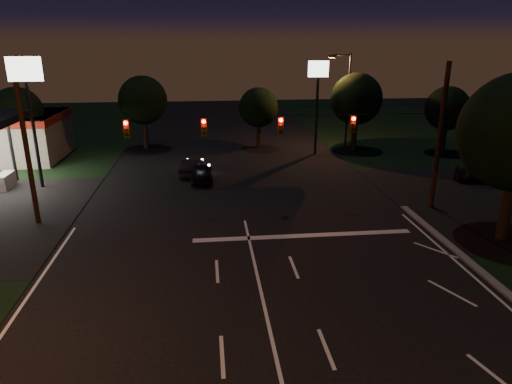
{
  "coord_description": "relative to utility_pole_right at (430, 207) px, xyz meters",
  "views": [
    {
      "loc": [
        -2.07,
        -10.9,
        10.16
      ],
      "look_at": [
        0.27,
        10.35,
        3.0
      ],
      "focal_mm": 32.0,
      "sensor_mm": 36.0,
      "label": 1
    }
  ],
  "objects": [
    {
      "name": "stop_bar",
      "position": [
        -9.0,
        -3.5,
        0.01
      ],
      "size": [
        12.0,
        0.5,
        0.01
      ],
      "primitive_type": "cube",
      "color": "silver",
      "rests_on": "ground"
    },
    {
      "name": "utility_pole_right",
      "position": [
        0.0,
        0.0,
        0.0
      ],
      "size": [
        0.3,
        0.3,
        9.0
      ],
      "primitive_type": "cylinder",
      "color": "black",
      "rests_on": "ground"
    },
    {
      "name": "utility_pole_left",
      "position": [
        -24.0,
        0.0,
        0.0
      ],
      "size": [
        0.28,
        0.28,
        8.0
      ],
      "primitive_type": "cylinder",
      "color": "black",
      "rests_on": "ground"
    },
    {
      "name": "signal_span",
      "position": [
        -12.0,
        -0.04,
        5.5
      ],
      "size": [
        24.0,
        0.4,
        1.56
      ],
      "color": "black",
      "rests_on": "ground"
    },
    {
      "name": "pole_sign_left_near",
      "position": [
        -26.0,
        7.0,
        6.98
      ],
      "size": [
        2.2,
        0.3,
        9.1
      ],
      "color": "black",
      "rests_on": "ground"
    },
    {
      "name": "pole_sign_right",
      "position": [
        -4.0,
        15.0,
        6.24
      ],
      "size": [
        1.8,
        0.3,
        8.4
      ],
      "color": "black",
      "rests_on": "ground"
    },
    {
      "name": "street_light_right_far",
      "position": [
        -0.76,
        17.0,
        5.24
      ],
      "size": [
        2.2,
        0.35,
        9.0
      ],
      "color": "black",
      "rests_on": "ground"
    },
    {
      "name": "tree_far_a",
      "position": [
        -29.98,
        15.12,
        4.26
      ],
      "size": [
        4.2,
        4.2,
        6.42
      ],
      "color": "black",
      "rests_on": "ground"
    },
    {
      "name": "tree_far_b",
      "position": [
        -19.98,
        19.13,
        4.61
      ],
      "size": [
        4.6,
        4.6,
        6.98
      ],
      "color": "black",
      "rests_on": "ground"
    },
    {
      "name": "tree_far_c",
      "position": [
        -8.98,
        18.1,
        3.9
      ],
      "size": [
        3.8,
        3.8,
        5.86
      ],
      "color": "black",
      "rests_on": "ground"
    },
    {
      "name": "tree_far_d",
      "position": [
        0.02,
        16.13,
        4.83
      ],
      "size": [
        4.8,
        4.8,
        7.3
      ],
      "color": "black",
      "rests_on": "ground"
    },
    {
      "name": "tree_far_e",
      "position": [
        8.02,
        14.11,
        4.11
      ],
      "size": [
        4.0,
        4.0,
        6.18
      ],
      "color": "black",
      "rests_on": "ground"
    },
    {
      "name": "car_oncoming_a",
      "position": [
        -14.55,
        7.22,
        0.68
      ],
      "size": [
        1.68,
        4.04,
        1.37
      ],
      "primitive_type": "imported",
      "rotation": [
        0.0,
        0.0,
        3.16
      ],
      "color": "black",
      "rests_on": "ground"
    },
    {
      "name": "car_oncoming_b",
      "position": [
        -15.35,
        9.16,
        0.65
      ],
      "size": [
        1.86,
        4.11,
        1.31
      ],
      "primitive_type": "imported",
      "rotation": [
        0.0,
        0.0,
        3.02
      ],
      "color": "black",
      "rests_on": "ground"
    },
    {
      "name": "car_cross",
      "position": [
        6.49,
        4.67,
        0.62
      ],
      "size": [
        4.55,
        2.66,
        1.24
      ],
      "primitive_type": "imported",
      "rotation": [
        0.0,
        0.0,
        1.34
      ],
      "color": "black",
      "rests_on": "ground"
    }
  ]
}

